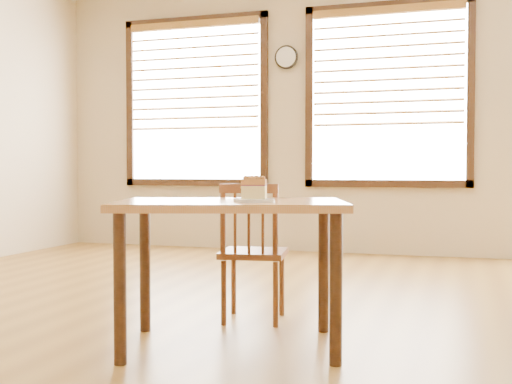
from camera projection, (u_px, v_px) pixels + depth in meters
ground at (235, 355)px, 3.14m from camera, size 8.00×8.00×0.00m
window_left at (195, 92)px, 7.43m from camera, size 1.76×0.10×1.96m
window_right at (387, 84)px, 6.77m from camera, size 1.76×0.10×1.96m
wall_clock at (286, 57)px, 7.07m from camera, size 0.26×0.05×0.26m
cafe_table_main at (231, 221)px, 3.27m from camera, size 1.31×1.06×0.75m
cafe_chair_main at (253, 251)px, 3.82m from camera, size 0.43×0.43×0.84m
plate at (254, 200)px, 3.12m from camera, size 0.20×0.20×0.02m
cake_slice at (254, 188)px, 3.12m from camera, size 0.14×0.11×0.11m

